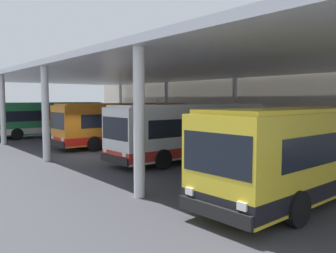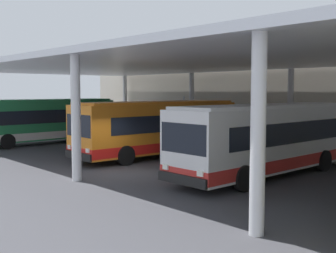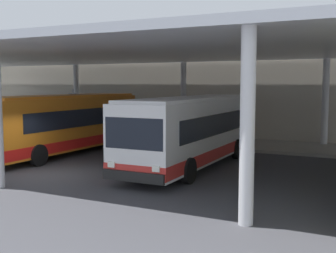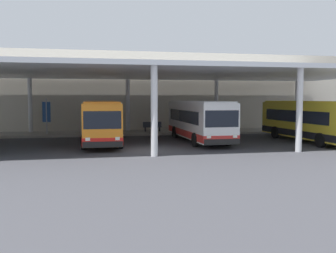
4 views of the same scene
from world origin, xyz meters
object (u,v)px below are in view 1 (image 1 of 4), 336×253
bus_second_bay (126,123)px  trash_bin (272,138)px  banner_sign (157,115)px  bus_far_bay (313,150)px  bus_nearest_bay (48,119)px  bus_middle_bay (193,131)px  bench_waiting (242,136)px

bus_second_bay → trash_bin: 10.72m
banner_sign → bus_far_bay: bearing=-22.6°
bus_second_bay → bus_far_bay: size_ratio=0.99×
bus_nearest_bay → bus_middle_bay: same height
bus_nearest_bay → bus_second_bay: 10.36m
bench_waiting → bus_middle_bay: bearing=-71.7°
banner_sign → bench_waiting: bearing=5.2°
bus_nearest_bay → bus_far_bay: size_ratio=1.00×
bus_nearest_bay → trash_bin: 20.24m
bus_far_bay → bus_nearest_bay: bearing=-179.9°
bus_nearest_bay → bench_waiting: bearing=31.9°
bus_nearest_bay → trash_bin: bus_nearest_bay is taller
bus_second_bay → bus_middle_bay: 7.55m
bus_nearest_bay → banner_sign: (5.50, 8.60, 0.32)m
bus_nearest_bay → bus_middle_bay: bearing=6.5°
trash_bin → bench_waiting: bearing=-177.2°
bus_nearest_bay → bus_far_bay: 26.02m
bench_waiting → banner_sign: size_ratio=0.56×
bus_second_bay → trash_bin: bus_second_bay is taller
bus_far_bay → trash_bin: 12.66m
bus_second_bay → bus_far_bay: (15.89, -2.11, 0.00)m
bus_far_bay → banner_sign: (-20.52, 8.56, 0.32)m
bus_second_bay → bus_far_bay: bearing=-7.6°
bus_nearest_bay → bus_middle_bay: (17.68, 2.01, 0.00)m
bus_middle_bay → bus_nearest_bay: bearing=-173.5°
bench_waiting → bus_far_bay: bearing=-41.1°
bus_far_bay → bench_waiting: (-10.82, 9.44, -0.99)m
bus_far_bay → banner_sign: size_ratio=3.31×
trash_bin → bus_far_bay: bearing=-49.3°
bench_waiting → banner_sign: 9.83m
bus_far_bay → bench_waiting: 14.39m
bus_middle_bay → trash_bin: bearing=89.2°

